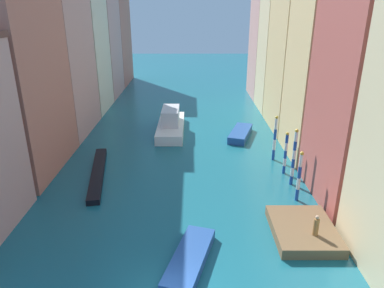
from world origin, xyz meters
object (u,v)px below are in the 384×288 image
(waterfront_dock, at_px, (304,230))
(mooring_pole_3, at_px, (276,138))
(gondola_black, at_px, (99,173))
(motorboat_0, at_px, (241,134))
(person_on_dock, at_px, (317,226))
(vaporetto_white, at_px, (172,124))
(mooring_pole_1, at_px, (295,157))
(mooring_pole_2, at_px, (286,153))
(motorboat_1, at_px, (190,259))
(mooring_pole_0, at_px, (300,176))

(waterfront_dock, relative_size, mooring_pole_3, 1.13)
(waterfront_dock, distance_m, gondola_black, 18.55)
(waterfront_dock, height_order, motorboat_0, motorboat_0)
(person_on_dock, height_order, vaporetto_white, vaporetto_white)
(gondola_black, xyz_separation_m, motorboat_0, (14.38, 10.24, 0.17))
(mooring_pole_1, bearing_deg, mooring_pole_2, 93.18)
(motorboat_0, bearing_deg, gondola_black, -144.55)
(mooring_pole_1, relative_size, gondola_black, 0.47)
(waterfront_dock, xyz_separation_m, mooring_pole_1, (1.09, 7.34, 2.24))
(mooring_pole_3, distance_m, motorboat_0, 7.37)
(mooring_pole_3, bearing_deg, motorboat_1, -118.28)
(mooring_pole_2, distance_m, vaporetto_white, 16.11)
(mooring_pole_0, bearing_deg, vaporetto_white, 123.66)
(waterfront_dock, xyz_separation_m, person_on_dock, (0.44, -1.01, 1.02))
(waterfront_dock, relative_size, motorboat_0, 0.86)
(person_on_dock, distance_m, mooring_pole_3, 13.66)
(mooring_pole_2, xyz_separation_m, mooring_pole_3, (-0.32, 3.10, 0.30))
(gondola_black, distance_m, motorboat_0, 17.65)
(gondola_black, bearing_deg, person_on_dock, -31.15)
(motorboat_1, bearing_deg, mooring_pole_3, 61.72)
(mooring_pole_0, xyz_separation_m, motorboat_1, (-8.54, -7.52, -1.82))
(mooring_pole_1, bearing_deg, waterfront_dock, -98.47)
(mooring_pole_1, bearing_deg, vaporetto_white, 129.19)
(mooring_pole_3, bearing_deg, vaporetto_white, 141.75)
(mooring_pole_0, height_order, gondola_black, mooring_pole_0)
(mooring_pole_0, height_order, motorboat_0, mooring_pole_0)
(person_on_dock, height_order, mooring_pole_0, mooring_pole_0)
(mooring_pole_0, distance_m, mooring_pole_3, 8.00)
(motorboat_0, height_order, motorboat_1, motorboat_0)
(waterfront_dock, height_order, person_on_dock, person_on_dock)
(mooring_pole_1, relative_size, vaporetto_white, 0.52)
(waterfront_dock, bearing_deg, gondola_black, 150.83)
(vaporetto_white, height_order, gondola_black, vaporetto_white)
(waterfront_dock, distance_m, mooring_pole_1, 7.75)
(waterfront_dock, bearing_deg, mooring_pole_2, 84.17)
(mooring_pole_2, bearing_deg, vaporetto_white, 133.77)
(waterfront_dock, xyz_separation_m, gondola_black, (-16.20, 9.04, -0.12))
(gondola_black, xyz_separation_m, motorboat_1, (8.50, -11.94, 0.09))
(mooring_pole_2, xyz_separation_m, motorboat_1, (-8.67, -12.42, -1.74))
(waterfront_dock, xyz_separation_m, mooring_pole_0, (0.84, 4.62, 1.80))
(vaporetto_white, relative_size, gondola_black, 0.90)
(vaporetto_white, bearing_deg, mooring_pole_0, -56.34)
(mooring_pole_2, relative_size, motorboat_1, 0.66)
(mooring_pole_3, bearing_deg, mooring_pole_2, -84.05)
(mooring_pole_3, bearing_deg, gondola_black, -168.03)
(vaporetto_white, bearing_deg, gondola_black, -116.58)
(mooring_pole_3, height_order, gondola_black, mooring_pole_3)
(mooring_pole_2, xyz_separation_m, vaporetto_white, (-11.12, 11.61, -1.03))
(vaporetto_white, xyz_separation_m, motorboat_1, (2.45, -24.03, -0.71))
(person_on_dock, distance_m, motorboat_1, 8.41)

